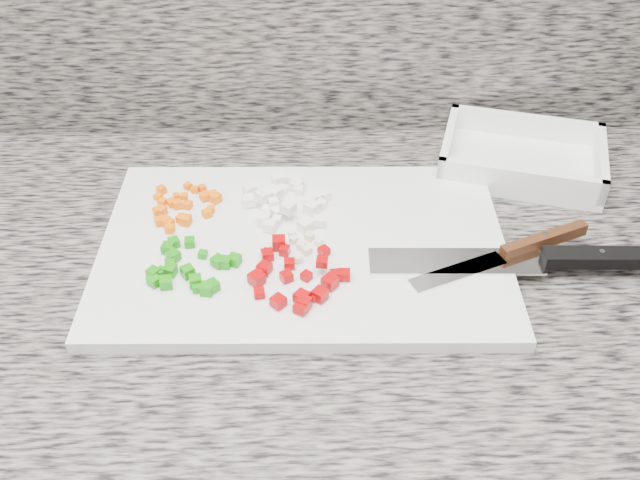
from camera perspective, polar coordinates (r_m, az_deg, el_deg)
The scene contains 11 objects.
cabinet at distance 1.25m, azimuth -6.33°, elevation -17.75°, with size 3.92×0.62×0.86m, color silver.
countertop at distance 0.90m, azimuth -8.35°, elevation -2.17°, with size 3.96×0.64×0.04m, color slate.
cutting_board at distance 0.88m, azimuth -1.34°, elevation -0.60°, with size 0.49×0.33×0.02m, color white.
carrot_pile at distance 0.94m, azimuth -11.00°, elevation 2.63°, with size 0.09×0.10×0.02m.
onion_pile at distance 0.92m, azimuth -2.85°, elevation 3.07°, with size 0.12×0.12×0.03m.
green_pepper_pile at distance 0.84m, azimuth -10.55°, elevation -2.18°, with size 0.11×0.10×0.01m.
red_pepper_pile at distance 0.82m, azimuth -2.07°, elevation -2.92°, with size 0.12×0.13×0.02m.
garlic_pile at distance 0.86m, azimuth -1.66°, elevation -0.37°, with size 0.06×0.06×0.01m.
chef_knife at distance 0.88m, azimuth 17.94°, elevation -1.45°, with size 0.34×0.05×0.02m.
paring_knife at distance 0.89m, azimuth 15.92°, elevation -0.62°, with size 0.23×0.11×0.02m.
tray at distance 1.06m, azimuth 15.80°, elevation 6.22°, with size 0.26×0.22×0.05m.
Camera 1 is at (0.11, 0.77, 1.48)m, focal length 40.00 mm.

